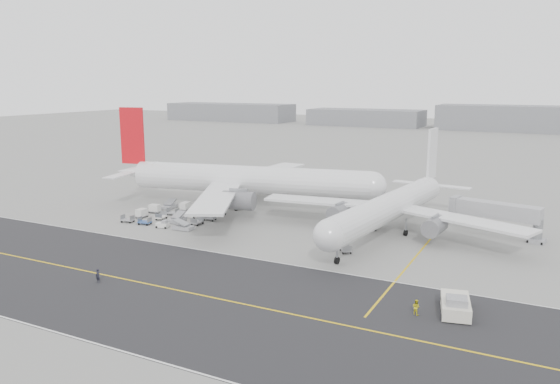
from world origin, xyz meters
The scene contains 11 objects.
ground centered at (0.00, 0.00, 0.00)m, with size 700.00×700.00×0.00m, color gray.
taxiway centered at (5.02, -17.98, 0.01)m, with size 220.00×59.00×0.03m.
horizon_buildings centered at (30.00, 260.00, 0.00)m, with size 520.00×28.00×28.00m, color gray, non-canonical shape.
airliner_a centered at (-11.46, 27.69, 6.09)m, with size 60.73×59.53×21.15m.
airliner_b centered at (22.66, 21.22, 5.00)m, with size 49.34×50.14×17.33m.
pushback_tug centered at (39.09, -9.08, 1.03)m, with size 4.52×8.91×2.51m.
jet_bridge centered at (39.68, 28.30, 4.29)m, with size 16.51×6.20×6.16m.
gse_cluster centered at (-18.35, 12.66, 0.00)m, with size 20.73×19.99×1.85m, color #9C9DA1, non-canonical shape.
stray_dolly centered at (19.51, 7.20, 0.00)m, with size 1.46×2.37×1.46m, color silver, non-canonical shape.
ground_crew_a centered at (-5.72, -20.59, 0.97)m, with size 0.70×0.46×1.93m, color black.
ground_crew_b centered at (35.04, -11.50, 0.93)m, with size 0.90×0.70×1.85m, color gold.
Camera 1 is at (47.85, -71.77, 26.57)m, focal length 35.00 mm.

